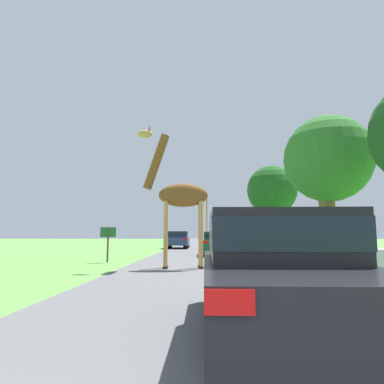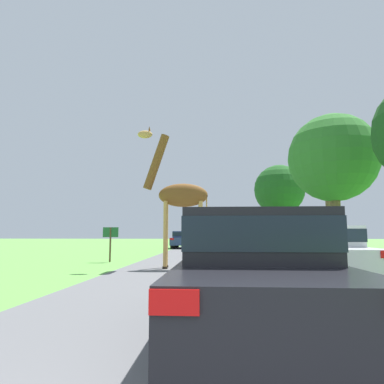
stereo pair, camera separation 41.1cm
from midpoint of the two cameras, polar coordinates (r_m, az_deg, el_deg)
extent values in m
cube|color=#5B5B5E|center=(30.40, 4.42, -9.27)|extent=(6.97, 120.00, 0.00)
cylinder|color=tan|center=(12.45, -3.52, -7.10)|extent=(0.14, 0.14, 2.44)
cylinder|color=#2D2319|center=(12.51, -3.56, -12.49)|extent=(0.19, 0.19, 0.09)
cylinder|color=tan|center=(12.96, -3.41, -7.09)|extent=(0.14, 0.14, 2.44)
cylinder|color=#2D2319|center=(13.02, -3.45, -12.27)|extent=(0.19, 0.19, 0.09)
cylinder|color=tan|center=(12.45, 2.45, -7.10)|extent=(0.14, 0.14, 2.44)
cylinder|color=#2D2319|center=(12.51, 2.48, -12.49)|extent=(0.19, 0.19, 0.09)
cylinder|color=tan|center=(12.96, 2.33, -7.10)|extent=(0.14, 0.14, 2.44)
cylinder|color=#2D2319|center=(13.02, 2.36, -12.28)|extent=(0.19, 0.19, 0.09)
ellipsoid|color=brown|center=(12.77, -0.53, -0.54)|extent=(1.88, 0.74, 0.88)
cylinder|color=brown|center=(13.01, -5.05, 5.01)|extent=(0.99, 0.40, 2.15)
ellipsoid|color=tan|center=(13.31, -6.93, 9.51)|extent=(0.58, 0.28, 0.30)
cylinder|color=tan|center=(12.74, 3.41, -3.54)|extent=(0.05, 0.05, 1.34)
cone|color=brown|center=(13.30, -6.22, 10.55)|extent=(0.07, 0.07, 0.16)
cone|color=brown|center=(13.42, -6.16, 10.38)|extent=(0.07, 0.07, 0.16)
cube|color=black|center=(4.51, 12.91, -15.15)|extent=(1.76, 4.42, 0.66)
cube|color=black|center=(4.46, 12.69, -7.17)|extent=(1.58, 1.99, 0.59)
cube|color=#19232D|center=(4.46, 12.68, -6.79)|extent=(1.60, 2.01, 0.36)
cube|color=red|center=(2.23, 2.66, -17.89)|extent=(0.32, 0.03, 0.16)
cylinder|color=black|center=(5.81, 3.72, -16.20)|extent=(0.35, 0.64, 0.64)
cylinder|color=black|center=(5.97, 17.88, -15.64)|extent=(0.35, 0.64, 0.64)
cylinder|color=black|center=(3.22, 3.46, -23.85)|extent=(0.35, 0.64, 0.64)
cylinder|color=black|center=(3.50, 29.08, -21.63)|extent=(0.35, 0.64, 0.64)
cube|color=#144C28|center=(20.30, 5.65, -8.79)|extent=(1.80, 4.28, 0.63)
cube|color=#144C28|center=(20.29, 5.63, -7.25)|extent=(1.62, 1.93, 0.46)
cube|color=#19232D|center=(20.29, 5.63, -7.18)|extent=(1.63, 1.94, 0.28)
cube|color=red|center=(18.14, 3.48, -8.33)|extent=(0.32, 0.03, 0.15)
cube|color=red|center=(18.18, 8.17, -8.27)|extent=(0.32, 0.03, 0.15)
cylinder|color=black|center=(21.58, 3.62, -9.40)|extent=(0.36, 0.64, 0.64)
cylinder|color=black|center=(21.62, 7.48, -9.35)|extent=(0.36, 0.64, 0.64)
cylinder|color=black|center=(19.02, 3.57, -9.73)|extent=(0.36, 0.64, 0.64)
cylinder|color=black|center=(19.06, 7.95, -9.67)|extent=(0.36, 0.64, 0.64)
cube|color=silver|center=(10.06, 21.39, -10.18)|extent=(1.99, 4.39, 0.63)
cube|color=silver|center=(10.04, 21.24, -6.87)|extent=(1.79, 1.98, 0.53)
cube|color=#19232D|center=(10.04, 21.24, -6.72)|extent=(1.81, 2.00, 0.32)
cube|color=red|center=(7.71, 20.39, -9.69)|extent=(0.36, 0.03, 0.15)
cylinder|color=black|center=(11.17, 15.42, -11.39)|extent=(0.40, 0.68, 0.68)
cylinder|color=black|center=(11.58, 23.30, -10.91)|extent=(0.40, 0.68, 0.68)
cylinder|color=black|center=(8.61, 18.96, -12.68)|extent=(0.40, 0.68, 0.68)
cylinder|color=black|center=(9.14, 28.86, -11.85)|extent=(0.40, 0.68, 0.68)
cube|color=navy|center=(29.68, -0.97, -8.20)|extent=(1.95, 3.98, 0.61)
cube|color=navy|center=(29.67, -0.97, -7.08)|extent=(1.76, 1.79, 0.55)
cube|color=#19232D|center=(29.67, -0.97, -7.03)|extent=(1.78, 1.81, 0.33)
cube|color=red|center=(27.77, -2.98, -7.83)|extent=(0.35, 0.03, 0.15)
cube|color=red|center=(27.63, 0.34, -7.85)|extent=(0.35, 0.03, 0.15)
cylinder|color=black|center=(30.95, -2.23, -8.62)|extent=(0.39, 0.68, 0.68)
cylinder|color=black|center=(30.82, 0.69, -8.63)|extent=(0.39, 0.68, 0.68)
cylinder|color=black|center=(28.58, -2.75, -8.75)|extent=(0.39, 0.68, 0.68)
cylinder|color=black|center=(28.44, 0.41, -8.77)|extent=(0.39, 0.68, 0.68)
cube|color=#561914|center=(29.84, 9.20, -8.15)|extent=(1.78, 4.15, 0.56)
cube|color=#561914|center=(29.84, 9.18, -7.23)|extent=(1.60, 1.87, 0.40)
cube|color=#19232D|center=(29.84, 9.18, -7.19)|extent=(1.62, 1.89, 0.24)
cube|color=red|center=(27.70, 8.07, -7.86)|extent=(0.32, 0.03, 0.13)
cube|color=red|center=(27.84, 11.09, -7.80)|extent=(0.32, 0.03, 0.13)
cylinder|color=black|center=(31.04, 7.68, -8.54)|extent=(0.36, 0.69, 0.69)
cylinder|color=black|center=(31.16, 10.31, -8.49)|extent=(0.36, 0.69, 0.69)
cylinder|color=black|center=(28.55, 8.00, -8.68)|extent=(0.36, 0.69, 0.69)
cylinder|color=black|center=(28.68, 10.86, -8.62)|extent=(0.36, 0.69, 0.69)
cylinder|color=brown|center=(26.52, 22.45, -2.73)|extent=(0.59, 0.59, 5.91)
sphere|color=#194719|center=(27.00, 22.10, 4.93)|extent=(4.39, 4.39, 4.39)
cylinder|color=brown|center=(34.48, 14.84, -4.81)|extent=(0.58, 0.58, 4.79)
sphere|color=#1E561E|center=(34.72, 14.68, 0.36)|extent=(4.90, 4.90, 4.90)
cylinder|color=brown|center=(19.79, 23.42, -3.31)|extent=(0.51, 0.51, 4.62)
sphere|color=#2D7028|center=(20.18, 23.01, 5.28)|extent=(4.75, 4.75, 4.75)
cylinder|color=#4C3823|center=(15.77, -12.72, -8.54)|extent=(0.08, 0.08, 1.53)
cube|color=#1E562D|center=(15.76, -12.67, -6.56)|extent=(0.70, 0.04, 0.44)
camera|label=1|loc=(0.21, -89.08, -0.11)|focal=32.00mm
camera|label=2|loc=(0.21, 90.92, 0.11)|focal=32.00mm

